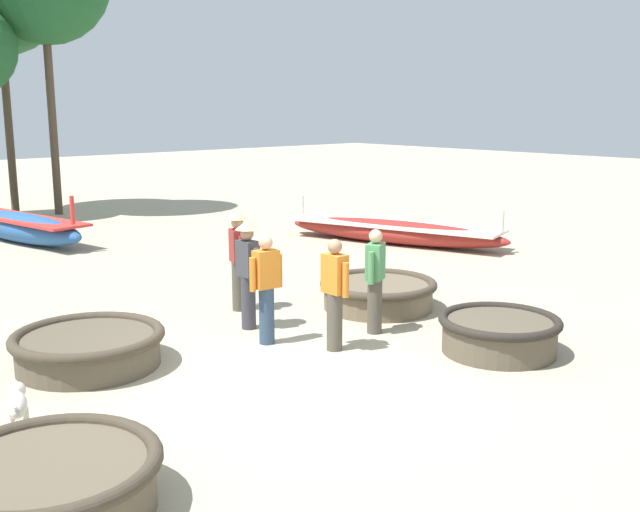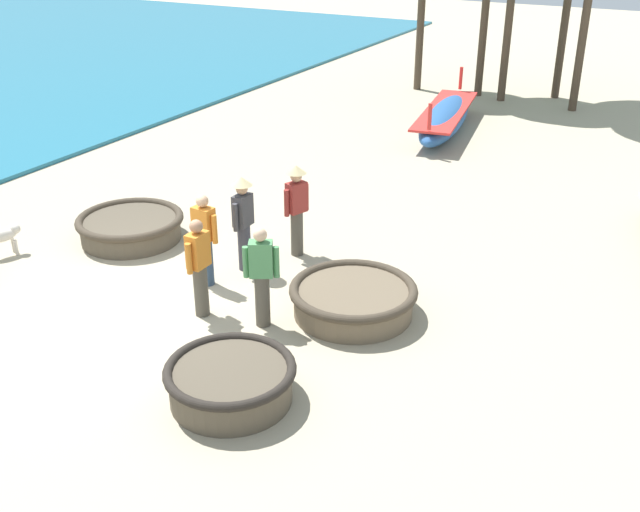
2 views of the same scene
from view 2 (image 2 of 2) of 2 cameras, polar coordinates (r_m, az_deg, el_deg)
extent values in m
plane|color=tan|center=(11.96, -13.55, -4.00)|extent=(80.00, 80.00, 0.00)
cylinder|color=brown|center=(11.44, 2.54, -3.51)|extent=(1.82, 1.82, 0.41)
torus|color=#42382B|center=(11.34, 2.56, -2.59)|extent=(1.96, 1.96, 0.15)
cylinder|color=brown|center=(9.63, -6.81, -9.69)|extent=(1.55, 1.55, 0.45)
torus|color=#28231E|center=(9.51, -6.88, -8.57)|extent=(1.68, 1.68, 0.12)
cylinder|color=brown|center=(14.36, -14.21, 1.98)|extent=(1.83, 1.83, 0.41)
torus|color=#42382B|center=(14.28, -14.30, 2.74)|extent=(1.97, 1.97, 0.15)
ellipsoid|color=#285693|center=(20.94, 9.51, 10.28)|extent=(1.80, 5.06, 0.72)
cube|color=red|center=(20.88, 9.55, 10.89)|extent=(1.77, 4.67, 0.06)
cylinder|color=red|center=(22.99, 10.68, 13.18)|extent=(0.10, 0.10, 0.65)
cylinder|color=red|center=(18.61, 8.36, 10.46)|extent=(0.10, 0.10, 0.65)
cylinder|color=#4C473D|center=(11.08, -4.40, -3.39)|extent=(0.22, 0.22, 0.82)
cube|color=#4C8E56|center=(10.77, -4.52, -0.22)|extent=(0.40, 0.36, 0.54)
sphere|color=#DBB28E|center=(10.61, -4.59, 1.62)|extent=(0.20, 0.20, 0.20)
cylinder|color=#4C8E56|center=(10.81, -5.68, -0.46)|extent=(0.09, 0.09, 0.48)
cylinder|color=#4C8E56|center=(10.77, -3.35, -0.46)|extent=(0.09, 0.09, 0.48)
cylinder|color=#4C473D|center=(13.25, -1.77, 1.75)|extent=(0.22, 0.22, 0.82)
cube|color=maroon|center=(12.99, -1.81, 4.49)|extent=(0.33, 0.40, 0.54)
sphere|color=tan|center=(12.86, -1.83, 6.07)|extent=(0.20, 0.20, 0.20)
cylinder|color=maroon|center=(13.14, -1.06, 4.52)|extent=(0.09, 0.09, 0.48)
cylinder|color=maroon|center=(12.88, -2.56, 4.05)|extent=(0.09, 0.09, 0.48)
cone|color=#D1BC84|center=(12.82, -1.84, 6.62)|extent=(0.36, 0.36, 0.14)
cylinder|color=#4C473D|center=(11.45, -9.05, -2.62)|extent=(0.22, 0.22, 0.82)
cube|color=orange|center=(11.15, -9.29, 0.46)|extent=(0.22, 0.34, 0.54)
sphere|color=#A37556|center=(11.00, -9.42, 2.25)|extent=(0.20, 0.20, 0.20)
cylinder|color=orange|center=(11.33, -8.60, 0.64)|extent=(0.09, 0.09, 0.48)
cylinder|color=orange|center=(11.02, -9.96, -0.20)|extent=(0.09, 0.09, 0.48)
cylinder|color=#383842|center=(12.77, -5.77, 0.67)|extent=(0.22, 0.22, 0.82)
cube|color=#3D3D42|center=(12.50, -5.91, 3.49)|extent=(0.22, 0.34, 0.54)
sphere|color=tan|center=(12.36, -5.98, 5.13)|extent=(0.20, 0.20, 0.20)
cylinder|color=#3D3D42|center=(12.69, -5.35, 3.62)|extent=(0.09, 0.09, 0.48)
cylinder|color=#3D3D42|center=(12.35, -6.46, 2.94)|extent=(0.09, 0.09, 0.48)
cone|color=#D1BC84|center=(12.32, -6.01, 5.69)|extent=(0.36, 0.36, 0.14)
cylinder|color=#2D425B|center=(12.34, -8.64, -0.42)|extent=(0.22, 0.22, 0.82)
cube|color=orange|center=(12.07, -8.85, 2.48)|extent=(0.36, 0.25, 0.54)
sphere|color=tan|center=(11.92, -8.97, 4.16)|extent=(0.20, 0.20, 0.20)
cylinder|color=orange|center=(12.22, -9.60, 2.48)|extent=(0.09, 0.09, 0.48)
cylinder|color=orange|center=(11.95, -8.04, 2.03)|extent=(0.09, 0.09, 0.48)
ellipsoid|color=beige|center=(14.33, -23.07, 1.42)|extent=(0.38, 0.56, 0.22)
sphere|color=beige|center=(14.37, -22.20, 1.93)|extent=(0.18, 0.18, 0.18)
cylinder|color=beige|center=(14.54, -22.33, 0.80)|extent=(0.06, 0.06, 0.28)
cylinder|color=beige|center=(14.41, -22.14, 0.62)|extent=(0.06, 0.06, 0.28)
cylinder|color=#4C3D2D|center=(25.49, 7.67, 17.15)|extent=(0.24, 0.24, 4.24)
cylinder|color=#4C3D2D|center=(25.19, 18.26, 17.34)|extent=(0.24, 0.24, 5.35)
cylinder|color=#4C3D2D|center=(24.92, 12.40, 16.96)|extent=(0.24, 0.24, 4.54)
cylinder|color=#4C3D2D|center=(23.67, 19.62, 17.05)|extent=(0.24, 0.24, 5.64)
cylinder|color=#4C3D2D|center=(24.44, 14.08, 15.94)|extent=(0.24, 0.24, 3.95)
camera|label=1|loc=(13.31, -57.58, 3.27)|focal=42.00mm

